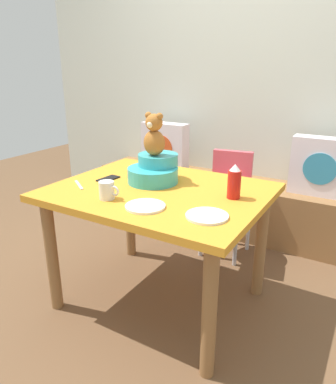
{
  "coord_description": "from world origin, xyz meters",
  "views": [
    {
      "loc": [
        1.03,
        -1.63,
        1.4
      ],
      "look_at": [
        0.0,
        0.1,
        0.69
      ],
      "focal_mm": 33.73,
      "sensor_mm": 36.0,
      "label": 1
    }
  ],
  "objects_px": {
    "highchair": "(228,190)",
    "infant_seat_teal": "(155,170)",
    "book_stack": "(228,175)",
    "coffee_mug": "(107,190)",
    "dinner_plate_near": "(207,216)",
    "dining_table": "(159,206)",
    "dinner_plate_far": "(145,206)",
    "pillow_floral_right": "(321,167)",
    "teddy_bear": "(154,136)",
    "pillow_floral_left": "(165,147)",
    "ketchup_bottle": "(234,182)",
    "cell_phone": "(108,179)"
  },
  "relations": [
    {
      "from": "highchair",
      "to": "infant_seat_teal",
      "type": "bearing_deg",
      "value": -107.0
    },
    {
      "from": "book_stack",
      "to": "highchair",
      "type": "xyz_separation_m",
      "value": [
        0.17,
        -0.44,
        0.03
      ]
    },
    {
      "from": "coffee_mug",
      "to": "infant_seat_teal",
      "type": "bearing_deg",
      "value": 82.55
    },
    {
      "from": "coffee_mug",
      "to": "dinner_plate_near",
      "type": "bearing_deg",
      "value": 5.06
    },
    {
      "from": "dining_table",
      "to": "highchair",
      "type": "relative_size",
      "value": 1.5
    },
    {
      "from": "dinner_plate_far",
      "to": "pillow_floral_right",
      "type": "bearing_deg",
      "value": 68.05
    },
    {
      "from": "teddy_bear",
      "to": "book_stack",
      "type": "bearing_deg",
      "value": 88.19
    },
    {
      "from": "dinner_plate_far",
      "to": "pillow_floral_left",
      "type": "bearing_deg",
      "value": 117.93
    },
    {
      "from": "ketchup_bottle",
      "to": "cell_phone",
      "type": "bearing_deg",
      "value": -173.86
    },
    {
      "from": "infant_seat_teal",
      "to": "teddy_bear",
      "type": "height_order",
      "value": "teddy_bear"
    },
    {
      "from": "cell_phone",
      "to": "ketchup_bottle",
      "type": "bearing_deg",
      "value": -170.1
    },
    {
      "from": "highchair",
      "to": "dinner_plate_far",
      "type": "bearing_deg",
      "value": -91.15
    },
    {
      "from": "dining_table",
      "to": "highchair",
      "type": "bearing_deg",
      "value": 81.81
    },
    {
      "from": "coffee_mug",
      "to": "dinner_plate_near",
      "type": "xyz_separation_m",
      "value": [
        0.55,
        0.05,
        -0.04
      ]
    },
    {
      "from": "teddy_bear",
      "to": "dinner_plate_far",
      "type": "xyz_separation_m",
      "value": [
        0.19,
        -0.38,
        -0.27
      ]
    },
    {
      "from": "pillow_floral_left",
      "to": "dinner_plate_near",
      "type": "relative_size",
      "value": 2.2
    },
    {
      "from": "pillow_floral_right",
      "to": "cell_phone",
      "type": "relative_size",
      "value": 3.06
    },
    {
      "from": "pillow_floral_left",
      "to": "ketchup_bottle",
      "type": "xyz_separation_m",
      "value": [
        1.11,
        -1.13,
        0.15
      ]
    },
    {
      "from": "infant_seat_teal",
      "to": "dinner_plate_near",
      "type": "xyz_separation_m",
      "value": [
        0.5,
        -0.33,
        -0.07
      ]
    },
    {
      "from": "ketchup_bottle",
      "to": "cell_phone",
      "type": "relative_size",
      "value": 1.28
    },
    {
      "from": "coffee_mug",
      "to": "pillow_floral_left",
      "type": "bearing_deg",
      "value": 110.25
    },
    {
      "from": "pillow_floral_right",
      "to": "dining_table",
      "type": "height_order",
      "value": "pillow_floral_right"
    },
    {
      "from": "infant_seat_teal",
      "to": "dinner_plate_near",
      "type": "height_order",
      "value": "infant_seat_teal"
    },
    {
      "from": "highchair",
      "to": "coffee_mug",
      "type": "xyz_separation_m",
      "value": [
        -0.26,
        -1.06,
        0.27
      ]
    },
    {
      "from": "pillow_floral_left",
      "to": "teddy_bear",
      "type": "distance_m",
      "value": 1.29
    },
    {
      "from": "dining_table",
      "to": "pillow_floral_right",
      "type": "bearing_deg",
      "value": 60.27
    },
    {
      "from": "coffee_mug",
      "to": "cell_phone",
      "type": "bearing_deg",
      "value": 129.06
    },
    {
      "from": "highchair",
      "to": "dinner_plate_far",
      "type": "distance_m",
      "value": 1.08
    },
    {
      "from": "pillow_floral_right",
      "to": "coffee_mug",
      "type": "bearing_deg",
      "value": -119.36
    },
    {
      "from": "cell_phone",
      "to": "infant_seat_teal",
      "type": "bearing_deg",
      "value": -153.09
    },
    {
      "from": "teddy_bear",
      "to": "dinner_plate_far",
      "type": "distance_m",
      "value": 0.5
    },
    {
      "from": "pillow_floral_right",
      "to": "coffee_mug",
      "type": "relative_size",
      "value": 3.67
    },
    {
      "from": "highchair",
      "to": "infant_seat_teal",
      "type": "height_order",
      "value": "infant_seat_teal"
    },
    {
      "from": "dining_table",
      "to": "cell_phone",
      "type": "relative_size",
      "value": 8.24
    },
    {
      "from": "pillow_floral_left",
      "to": "pillow_floral_right",
      "type": "bearing_deg",
      "value": 0.0
    },
    {
      "from": "pillow_floral_left",
      "to": "highchair",
      "type": "distance_m",
      "value": 0.92
    },
    {
      "from": "dining_table",
      "to": "dinner_plate_far",
      "type": "distance_m",
      "value": 0.31
    },
    {
      "from": "dinner_plate_far",
      "to": "dinner_plate_near",
      "type": "bearing_deg",
      "value": 8.44
    },
    {
      "from": "teddy_bear",
      "to": "dinner_plate_near",
      "type": "xyz_separation_m",
      "value": [
        0.5,
        -0.33,
        -0.27
      ]
    },
    {
      "from": "pillow_floral_left",
      "to": "highchair",
      "type": "height_order",
      "value": "pillow_floral_left"
    },
    {
      "from": "pillow_floral_right",
      "to": "coffee_mug",
      "type": "height_order",
      "value": "pillow_floral_right"
    },
    {
      "from": "pillow_floral_left",
      "to": "pillow_floral_right",
      "type": "height_order",
      "value": "same"
    },
    {
      "from": "pillow_floral_right",
      "to": "ketchup_bottle",
      "type": "bearing_deg",
      "value": -103.46
    },
    {
      "from": "infant_seat_teal",
      "to": "dinner_plate_near",
      "type": "relative_size",
      "value": 1.65
    },
    {
      "from": "book_stack",
      "to": "highchair",
      "type": "relative_size",
      "value": 0.25
    },
    {
      "from": "ketchup_bottle",
      "to": "dinner_plate_near",
      "type": "xyz_separation_m",
      "value": [
        -0.01,
        -0.3,
        -0.08
      ]
    },
    {
      "from": "dinner_plate_far",
      "to": "ketchup_bottle",
      "type": "bearing_deg",
      "value": 46.95
    },
    {
      "from": "ketchup_bottle",
      "to": "dinner_plate_near",
      "type": "distance_m",
      "value": 0.31
    },
    {
      "from": "infant_seat_teal",
      "to": "teddy_bear",
      "type": "distance_m",
      "value": 0.21
    },
    {
      "from": "pillow_floral_right",
      "to": "ketchup_bottle",
      "type": "height_order",
      "value": "ketchup_bottle"
    }
  ]
}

